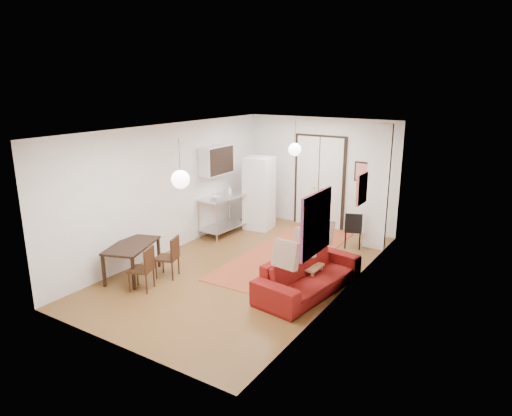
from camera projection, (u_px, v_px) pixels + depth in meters
The scene contains 27 objects.
floor at pixel (248, 267), 9.60m from camera, with size 7.00×7.00×0.00m, color brown.
ceiling at pixel (248, 129), 8.83m from camera, with size 4.20×7.00×0.02m, color white.
wall_back at pixel (320, 173), 12.07m from camera, with size 4.20×0.02×2.90m, color white.
wall_front at pixel (111, 254), 6.36m from camera, with size 4.20×0.02×2.90m, color white.
wall_left at pixel (170, 188), 10.29m from camera, with size 0.02×7.00×2.90m, color white.
wall_right at pixel (347, 217), 8.14m from camera, with size 0.02×7.00×2.90m, color white.
double_doors at pixel (319, 182), 12.10m from camera, with size 1.44×0.06×2.50m, color white.
stub_partition at pixel (378, 188), 10.35m from camera, with size 0.50×0.10×2.90m, color white.
wall_cabinet at pixel (216, 160), 11.30m from camera, with size 0.35×1.00×0.70m, color white.
painting_popart at pixel (316, 223), 7.08m from camera, with size 0.05×1.00×1.00m, color red.
painting_abstract at pixel (362, 189), 8.71m from camera, with size 0.05×0.50×0.60m, color beige.
poster_back at pixel (362, 172), 11.42m from camera, with size 0.40×0.03×0.50m, color red.
print_left at pixel (223, 155), 11.77m from camera, with size 0.03×0.44×0.54m, color #9C6E41.
pendant_back at pixel (295, 149), 10.63m from camera, with size 0.30×0.30×0.80m.
pendant_front at pixel (180, 179), 7.37m from camera, with size 0.30×0.30×0.80m.
kilim_rug at pixel (287, 254), 10.35m from camera, with size 1.63×4.35×0.01m, color #AA4E2A.
sofa at pixel (309, 274), 8.42m from camera, with size 0.92×2.35×0.69m, color maroon.
coffee_table at pixel (299, 265), 8.84m from camera, with size 0.88×0.49×0.39m.
potted_plant at pixel (304, 255), 8.72m from camera, with size 0.34×0.30×0.38m, color #346D31.
kitchen_counter at pixel (223, 209), 11.57m from camera, with size 0.73×1.34×1.00m.
bowl at pixel (216, 197), 11.22m from camera, with size 0.24×0.24×0.06m, color silver.
soap_bottle at pixel (229, 190), 11.65m from camera, with size 0.09×0.10×0.21m, color teal.
fridge at pixel (259, 193), 11.96m from camera, with size 0.67×0.67×1.91m, color white.
dining_table at pixel (132, 248), 9.02m from camera, with size 1.06×1.38×0.68m.
dining_chair_near at pixel (170, 253), 9.10m from camera, with size 0.51×0.62×0.84m.
dining_chair_far at pixel (144, 264), 8.52m from camera, with size 0.51×0.62×0.84m.
black_side_chair at pixel (354, 226), 10.74m from camera, with size 0.50×0.51×0.86m.
Camera 1 is at (4.88, -7.47, 3.77)m, focal length 32.00 mm.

